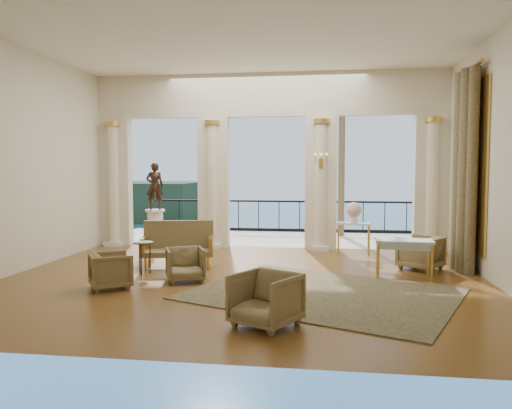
# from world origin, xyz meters

# --- Properties ---
(floor) EXTENTS (9.00, 9.00, 0.00)m
(floor) POSITION_xyz_m (0.00, 0.00, 0.00)
(floor) COLOR #4D260A
(floor) RESTS_ON ground
(room_walls) EXTENTS (9.00, 9.00, 9.00)m
(room_walls) POSITION_xyz_m (0.00, -1.12, 2.88)
(room_walls) COLOR beige
(room_walls) RESTS_ON ground
(arcade) EXTENTS (9.00, 0.56, 4.50)m
(arcade) POSITION_xyz_m (-0.00, 3.82, 2.58)
(arcade) COLOR beige
(arcade) RESTS_ON ground
(terrace) EXTENTS (10.00, 3.60, 0.10)m
(terrace) POSITION_xyz_m (0.00, 5.80, -0.05)
(terrace) COLOR #B3A894
(terrace) RESTS_ON ground
(balustrade) EXTENTS (9.00, 0.06, 1.03)m
(balustrade) POSITION_xyz_m (0.00, 7.40, 0.41)
(balustrade) COLOR black
(balustrade) RESTS_ON terrace
(palm_tree) EXTENTS (2.00, 2.00, 4.50)m
(palm_tree) POSITION_xyz_m (2.00, 6.60, 4.09)
(palm_tree) COLOR #4C3823
(palm_tree) RESTS_ON terrace
(headland) EXTENTS (22.00, 18.00, 6.00)m
(headland) POSITION_xyz_m (-30.00, 70.00, -3.00)
(headland) COLOR black
(headland) RESTS_ON sea
(sea) EXTENTS (160.00, 160.00, 0.00)m
(sea) POSITION_xyz_m (0.00, 60.00, -6.00)
(sea) COLOR #1B4C87
(sea) RESTS_ON ground
(curtain) EXTENTS (0.33, 1.40, 4.09)m
(curtain) POSITION_xyz_m (4.28, 1.50, 2.02)
(curtain) COLOR #4A4328
(curtain) RESTS_ON ground
(window_frame) EXTENTS (0.04, 1.60, 3.40)m
(window_frame) POSITION_xyz_m (4.47, 1.50, 2.10)
(window_frame) COLOR gold
(window_frame) RESTS_ON room_walls
(wall_sconce) EXTENTS (0.30, 0.11, 0.33)m
(wall_sconce) POSITION_xyz_m (1.40, 3.51, 2.23)
(wall_sconce) COLOR gold
(wall_sconce) RESTS_ON arcade
(rug) EXTENTS (5.01, 4.53, 0.02)m
(rug) POSITION_xyz_m (1.49, -0.84, 0.01)
(rug) COLOR #2B3417
(rug) RESTS_ON ground
(armchair_a) EXTENTS (0.85, 0.83, 0.68)m
(armchair_a) POSITION_xyz_m (-1.01, -0.24, 0.34)
(armchair_a) COLOR #46371E
(armchair_a) RESTS_ON ground
(armchair_b) EXTENTS (1.01, 0.99, 0.78)m
(armchair_b) POSITION_xyz_m (0.76, -2.65, 0.39)
(armchair_b) COLOR #46371E
(armchair_b) RESTS_ON ground
(armchair_c) EXTENTS (1.00, 1.01, 0.76)m
(armchair_c) POSITION_xyz_m (3.45, 1.48, 0.38)
(armchair_c) COLOR #46371E
(armchair_c) RESTS_ON ground
(armchair_d) EXTENTS (0.88, 0.89, 0.68)m
(armchair_d) POSITION_xyz_m (-2.13, -0.95, 0.34)
(armchair_d) COLOR #46371E
(armchair_d) RESTS_ON ground
(settee) EXTENTS (1.56, 0.91, 0.97)m
(settee) POSITION_xyz_m (-1.52, 1.00, 0.48)
(settee) COLOR #46371E
(settee) RESTS_ON ground
(game_table) EXTENTS (1.09, 0.64, 0.72)m
(game_table) POSITION_xyz_m (3.00, 0.65, 0.65)
(game_table) COLOR #A2C1CE
(game_table) RESTS_ON ground
(pedestal) EXTENTS (0.55, 0.55, 1.01)m
(pedestal) POSITION_xyz_m (-2.89, 3.50, 0.48)
(pedestal) COLOR silver
(pedestal) RESTS_ON ground
(statue) EXTENTS (0.50, 0.39, 1.22)m
(statue) POSITION_xyz_m (-2.89, 3.50, 1.62)
(statue) COLOR black
(statue) RESTS_ON pedestal
(console_table) EXTENTS (0.87, 0.54, 0.77)m
(console_table) POSITION_xyz_m (2.20, 3.16, 0.64)
(console_table) COLOR silver
(console_table) RESTS_ON ground
(urn) EXTENTS (0.37, 0.37, 0.49)m
(urn) POSITION_xyz_m (2.20, 3.16, 1.05)
(urn) COLOR white
(urn) RESTS_ON console_table
(side_table) EXTENTS (0.39, 0.39, 0.63)m
(side_table) POSITION_xyz_m (-2.00, 0.26, 0.54)
(side_table) COLOR black
(side_table) RESTS_ON ground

